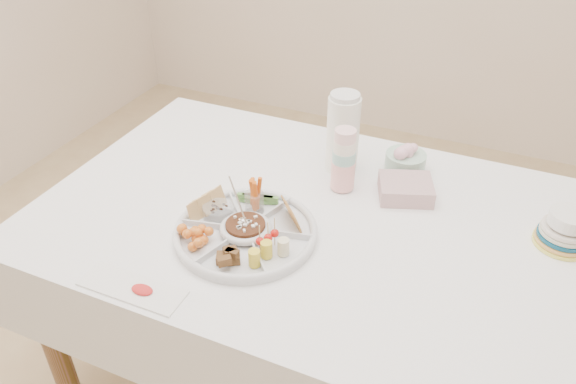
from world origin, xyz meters
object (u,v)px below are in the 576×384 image
at_px(dining_table, 304,307).
at_px(plate_stack, 565,230).
at_px(thermos, 343,131).
at_px(party_tray, 246,230).

height_order(dining_table, plate_stack, plate_stack).
bearing_deg(thermos, plate_stack, -10.60).
relative_size(thermos, plate_stack, 1.79).
height_order(party_tray, thermos, thermos).
bearing_deg(plate_stack, dining_table, -167.42).
xyz_separation_m(thermos, plate_stack, (0.66, -0.12, -0.08)).
distance_m(dining_table, thermos, 0.58).
relative_size(party_tray, plate_stack, 2.59).
distance_m(dining_table, party_tray, 0.45).
distance_m(party_tray, thermos, 0.46).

